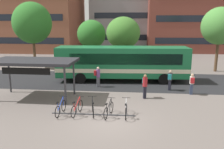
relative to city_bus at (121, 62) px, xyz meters
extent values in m
plane|color=#6B605B|center=(-0.14, -9.13, -1.78)|extent=(200.00, 200.00, 0.00)
cube|color=#232326|center=(-0.14, 0.00, -1.77)|extent=(80.00, 7.20, 0.01)
cube|color=#196B3D|center=(0.06, 0.00, 0.07)|extent=(12.12, 3.22, 2.70)
cube|color=beige|center=(0.06, 0.00, -0.58)|extent=(12.15, 3.24, 0.36)
cube|color=black|center=(-5.38, -0.30, 1.20)|extent=(1.13, 2.35, 0.40)
cube|color=black|center=(-5.91, -0.33, 0.34)|extent=(0.20, 2.19, 1.40)
cube|color=black|center=(0.43, -1.22, 0.48)|extent=(9.83, 0.61, 0.97)
cube|color=black|center=(0.29, 1.26, 0.48)|extent=(9.83, 0.61, 0.97)
cylinder|color=black|center=(-3.59, -1.36, -1.28)|extent=(1.02, 0.36, 1.00)
cylinder|color=black|center=(-3.72, 0.95, -1.28)|extent=(1.02, 0.36, 1.00)
cylinder|color=black|center=(3.84, -0.94, -1.28)|extent=(1.02, 0.36, 1.00)
cylinder|color=black|center=(3.71, 1.37, -1.28)|extent=(1.02, 0.36, 1.00)
cube|color=#47474C|center=(-1.22, -8.34, -1.75)|extent=(5.02, 0.14, 0.06)
cylinder|color=#47474C|center=(-3.23, -8.36, -1.43)|extent=(0.04, 0.04, 0.70)
cylinder|color=#47474C|center=(-2.22, -8.35, -1.43)|extent=(0.04, 0.04, 0.70)
cylinder|color=#47474C|center=(-1.22, -8.34, -1.43)|extent=(0.04, 0.04, 0.70)
cylinder|color=#47474C|center=(-0.21, -8.33, -1.43)|extent=(0.04, 0.04, 0.70)
cylinder|color=#47474C|center=(0.79, -8.31, -1.43)|extent=(0.04, 0.04, 0.70)
torus|color=black|center=(-3.14, -7.91, -1.42)|extent=(0.09, 0.71, 0.70)
torus|color=black|center=(-3.21, -8.92, -1.42)|extent=(0.09, 0.71, 0.70)
cube|color=#1E3DB2|center=(-3.17, -8.39, -1.11)|extent=(0.09, 0.92, 0.58)
cylinder|color=#1E3DB2|center=(-3.20, -8.82, -1.16)|extent=(0.03, 0.03, 0.55)
cube|color=black|center=(-3.20, -8.82, -0.90)|extent=(0.11, 0.23, 0.05)
cylinder|color=#1E3DB2|center=(-3.14, -7.93, -1.11)|extent=(0.03, 0.03, 0.65)
cylinder|color=black|center=(-3.14, -7.93, -0.80)|extent=(0.52, 0.06, 0.03)
torus|color=black|center=(-2.11, -7.81, -1.42)|extent=(0.16, 0.70, 0.70)
torus|color=black|center=(-2.28, -8.81, -1.42)|extent=(0.16, 0.70, 0.70)
cube|color=red|center=(-2.19, -8.29, -1.11)|extent=(0.18, 0.91, 0.58)
cylinder|color=red|center=(-2.26, -8.72, -1.16)|extent=(0.03, 0.03, 0.55)
cube|color=black|center=(-2.26, -8.72, -0.90)|extent=(0.13, 0.23, 0.05)
cylinder|color=red|center=(-2.12, -7.83, -1.11)|extent=(0.04, 0.04, 0.65)
cylinder|color=black|center=(-2.12, -7.83, -0.80)|extent=(0.52, 0.11, 0.03)
torus|color=black|center=(-1.35, -7.76, -1.42)|extent=(0.19, 0.70, 0.70)
torus|color=black|center=(-1.13, -8.76, -1.42)|extent=(0.19, 0.70, 0.70)
cube|color=black|center=(-1.25, -8.24, -1.11)|extent=(0.23, 0.91, 0.58)
cylinder|color=black|center=(-1.15, -8.66, -1.16)|extent=(0.04, 0.04, 0.55)
cube|color=black|center=(-1.15, -8.66, -0.90)|extent=(0.15, 0.24, 0.05)
cylinder|color=black|center=(-1.35, -7.78, -1.11)|extent=(0.04, 0.04, 0.65)
cylinder|color=black|center=(-1.35, -7.78, -0.80)|extent=(0.51, 0.14, 0.03)
torus|color=black|center=(-0.16, -7.90, -1.42)|extent=(0.20, 0.70, 0.70)
torus|color=black|center=(-0.38, -8.90, -1.42)|extent=(0.20, 0.70, 0.70)
cube|color=black|center=(-0.27, -8.38, -1.11)|extent=(0.23, 0.91, 0.58)
cylinder|color=black|center=(-0.36, -8.80, -1.16)|extent=(0.04, 0.04, 0.55)
cube|color=black|center=(-0.36, -8.80, -0.90)|extent=(0.15, 0.24, 0.05)
cylinder|color=black|center=(-0.16, -7.92, -1.11)|extent=(0.04, 0.04, 0.65)
cylinder|color=black|center=(-0.16, -7.92, -0.80)|extent=(0.51, 0.14, 0.03)
torus|color=black|center=(0.73, -7.84, -1.42)|extent=(0.05, 0.70, 0.70)
torus|color=black|center=(0.75, -8.86, -1.42)|extent=(0.05, 0.70, 0.70)
cube|color=#B7BABF|center=(0.74, -8.33, -1.11)|extent=(0.05, 0.92, 0.58)
cylinder|color=#B7BABF|center=(0.75, -8.76, -1.16)|extent=(0.03, 0.03, 0.55)
cube|color=black|center=(0.75, -8.76, -0.90)|extent=(0.10, 0.22, 0.05)
cylinder|color=#B7BABF|center=(0.73, -7.86, -1.11)|extent=(0.03, 0.03, 0.65)
cylinder|color=black|center=(0.73, -7.86, -0.80)|extent=(0.52, 0.04, 0.03)
cylinder|color=#38383D|center=(-3.38, -6.67, -0.47)|extent=(0.14, 0.14, 2.61)
cylinder|color=#38383D|center=(-8.52, -4.41, -0.47)|extent=(0.14, 0.14, 2.61)
cylinder|color=#38383D|center=(-3.36, -4.46, -0.47)|extent=(0.14, 0.14, 2.61)
cube|color=#28282D|center=(-5.95, -5.54, 0.94)|extent=(5.99, 3.06, 0.20)
cube|color=black|center=(-5.96, -6.80, 0.49)|extent=(3.30, 0.11, 0.44)
cube|color=#2D3851|center=(5.58, -3.63, -1.36)|extent=(0.23, 0.28, 0.84)
cylinder|color=beige|center=(5.58, -3.63, -0.65)|extent=(0.38, 0.38, 0.57)
sphere|color=tan|center=(5.58, -3.63, -0.26)|extent=(0.22, 0.22, 0.22)
cube|color=#B21E23|center=(5.55, -3.89, -0.62)|extent=(0.30, 0.21, 0.40)
cube|color=black|center=(4.09, -2.68, -1.35)|extent=(0.27, 0.31, 0.85)
cylinder|color=#333338|center=(4.09, -2.68, -0.64)|extent=(0.42, 0.42, 0.58)
sphere|color=tan|center=(4.09, -2.68, -0.24)|extent=(0.22, 0.22, 0.22)
cube|color=#197075|center=(4.02, -2.93, -0.61)|extent=(0.32, 0.25, 0.40)
cube|color=black|center=(1.98, -4.97, -1.32)|extent=(0.23, 0.29, 0.91)
cylinder|color=maroon|center=(1.98, -4.97, -0.53)|extent=(0.38, 0.38, 0.66)
sphere|color=#936B4C|center=(1.98, -4.97, -0.10)|extent=(0.22, 0.22, 0.22)
cube|color=#197075|center=(1.94, -4.71, -0.50)|extent=(0.30, 0.22, 0.40)
cube|color=#565660|center=(-1.84, -2.30, -1.34)|extent=(0.30, 0.26, 0.88)
cylinder|color=#7F4C93|center=(-1.84, -2.30, -0.57)|extent=(0.42, 0.42, 0.65)
sphere|color=beige|center=(-1.84, -2.30, -0.13)|extent=(0.22, 0.22, 0.22)
cube|color=#B21E23|center=(-2.09, -2.36, -0.54)|extent=(0.25, 0.32, 0.40)
cylinder|color=brown|center=(-11.07, 6.07, -0.15)|extent=(0.32, 0.32, 3.25)
ellipsoid|color=#2D7028|center=(-11.07, 6.07, 3.56)|extent=(4.62, 4.62, 4.90)
cylinder|color=brown|center=(10.32, 5.33, -0.12)|extent=(0.32, 0.32, 3.31)
ellipsoid|color=#4C8E3D|center=(10.32, 5.33, 3.24)|extent=(3.89, 3.89, 4.02)
cylinder|color=brown|center=(-0.11, 5.21, -0.42)|extent=(0.32, 0.32, 2.72)
ellipsoid|color=#427A2D|center=(-0.11, 5.21, 2.46)|extent=(3.82, 3.82, 3.58)
cylinder|color=brown|center=(-4.13, 7.32, -0.52)|extent=(0.32, 0.32, 2.51)
ellipsoid|color=#2D7028|center=(-4.13, 7.32, 2.20)|extent=(3.52, 3.52, 3.46)
cube|color=black|center=(-17.87, 16.95, 0.54)|extent=(14.42, 0.06, 1.10)
cube|color=black|center=(-17.87, 16.95, 4.40)|extent=(14.42, 0.06, 1.10)
cube|color=brown|center=(13.35, 25.04, 7.59)|extent=(19.48, 10.31, 18.73)
cube|color=black|center=(13.35, 19.86, 0.47)|extent=(17.14, 0.06, 1.10)
cube|color=black|center=(13.35, 19.86, 4.22)|extent=(17.14, 0.06, 1.10)
cube|color=gray|center=(1.25, 30.50, 4.47)|extent=(18.06, 11.75, 12.50)
cube|color=black|center=(1.25, 24.60, 0.72)|extent=(15.89, 0.06, 1.10)
cube|color=black|center=(1.25, 24.60, 4.89)|extent=(15.89, 0.06, 1.10)
camera|label=1|loc=(1.14, -21.04, 3.65)|focal=36.83mm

